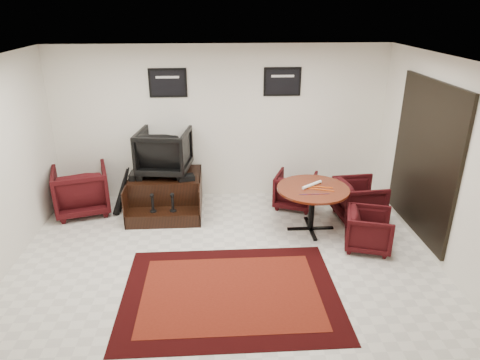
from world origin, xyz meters
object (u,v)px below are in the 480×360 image
table_chair_back (295,188)px  table_chair_window (359,198)px  armchair_side (81,188)px  shine_chair (164,149)px  shine_podium (166,194)px  meeting_table (313,193)px  table_chair_corner (369,228)px

table_chair_back → table_chair_window: size_ratio=0.92×
armchair_side → table_chair_back: armchair_side is taller
shine_chair → table_chair_window: 3.45m
shine_podium → table_chair_back: table_chair_back is taller
shine_chair → table_chair_back: bearing=-175.5°
shine_podium → meeting_table: size_ratio=1.13×
meeting_table → table_chair_back: size_ratio=1.63×
meeting_table → table_chair_corner: meeting_table is taller
shine_chair → meeting_table: bearing=165.2°
meeting_table → shine_podium: bearing=159.6°
shine_chair → table_chair_back: 2.43m
shine_chair → table_chair_corner: shine_chair is taller
meeting_table → shine_chair: bearing=156.8°
armchair_side → table_chair_back: size_ratio=1.31×
meeting_table → table_chair_back: 0.94m
meeting_table → table_chair_corner: bearing=-39.7°
shine_chair → meeting_table: 2.66m
shine_podium → shine_chair: 0.80m
shine_podium → armchair_side: armchair_side is taller
shine_podium → shine_chair: (-0.00, 0.14, 0.79)m
meeting_table → table_chair_window: bearing=21.8°
armchair_side → table_chair_back: (3.77, -0.02, -0.11)m
shine_chair → armchair_side: (-1.46, -0.14, -0.63)m
table_chair_back → shine_podium: bearing=21.4°
armchair_side → table_chair_window: bearing=157.2°
armchair_side → table_chair_back: bearing=163.4°
armchair_side → table_chair_corner: 4.85m
armchair_side → table_chair_corner: bearing=145.6°
table_chair_window → table_chair_corner: size_ratio=1.13×
table_chair_corner → shine_podium: bearing=81.2°
armchair_side → table_chair_window: armchair_side is taller
shine_podium → armchair_side: 1.47m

